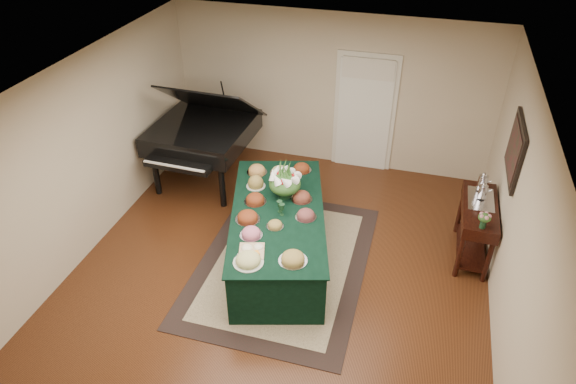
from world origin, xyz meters
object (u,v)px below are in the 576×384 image
(grand_piano, at_px, (203,132))
(mahogany_sideboard, at_px, (478,217))
(buffet_table, at_px, (278,234))
(floral_centerpiece, at_px, (285,180))

(grand_piano, distance_m, mahogany_sideboard, 4.45)
(buffet_table, xyz_separation_m, grand_piano, (-1.77, 1.58, 0.53))
(floral_centerpiece, height_order, mahogany_sideboard, floral_centerpiece)
(buffet_table, xyz_separation_m, mahogany_sideboard, (2.60, 0.78, 0.26))
(floral_centerpiece, xyz_separation_m, mahogany_sideboard, (2.61, 0.43, -0.40))
(grand_piano, height_order, mahogany_sideboard, grand_piano)
(floral_centerpiece, distance_m, mahogany_sideboard, 2.67)
(floral_centerpiece, distance_m, grand_piano, 2.16)
(buffet_table, height_order, mahogany_sideboard, mahogany_sideboard)
(buffet_table, relative_size, grand_piano, 1.52)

